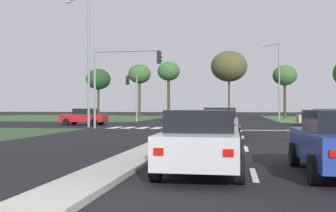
% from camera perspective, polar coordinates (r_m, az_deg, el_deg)
% --- Properties ---
extents(ground_plane, '(200.00, 200.00, 0.00)m').
position_cam_1_polar(ground_plane, '(35.52, 4.72, -2.84)').
color(ground_plane, black).
extents(grass_verge_far_left, '(35.00, 35.00, 0.01)m').
position_cam_1_polar(grass_verge_far_left, '(66.32, -15.88, -1.60)').
color(grass_verge_far_left, '#385B2D').
rests_on(grass_verge_far_left, ground).
extents(median_island_near, '(1.20, 22.00, 0.14)m').
position_cam_1_polar(median_island_near, '(16.70, -0.87, -5.56)').
color(median_island_near, '#ADA89E').
rests_on(median_island_near, ground).
extents(median_island_far, '(1.20, 36.00, 0.14)m').
position_cam_1_polar(median_island_far, '(60.45, 6.73, -1.68)').
color(median_island_far, gray).
rests_on(median_island_far, ground).
extents(lane_dash_near, '(0.14, 2.00, 0.01)m').
position_cam_1_polar(lane_dash_near, '(9.75, 12.47, -9.79)').
color(lane_dash_near, silver).
rests_on(lane_dash_near, ground).
extents(lane_dash_second, '(0.14, 2.00, 0.01)m').
position_cam_1_polar(lane_dash_second, '(15.69, 11.37, -6.14)').
color(lane_dash_second, silver).
rests_on(lane_dash_second, ground).
extents(lane_dash_third, '(0.14, 2.00, 0.01)m').
position_cam_1_polar(lane_dash_third, '(21.67, 10.87, -4.50)').
color(lane_dash_third, silver).
rests_on(lane_dash_third, ground).
extents(lane_dash_fourth, '(0.14, 2.00, 0.01)m').
position_cam_1_polar(lane_dash_fourth, '(27.65, 10.60, -3.57)').
color(lane_dash_fourth, silver).
rests_on(lane_dash_fourth, ground).
extents(lane_dash_fifth, '(0.14, 2.00, 0.01)m').
position_cam_1_polar(lane_dash_fifth, '(33.64, 10.42, -2.97)').
color(lane_dash_fifth, silver).
rests_on(lane_dash_fifth, ground).
extents(edge_line_right, '(0.14, 24.00, 0.01)m').
position_cam_1_polar(edge_line_right, '(17.84, 22.05, -5.41)').
color(edge_line_right, silver).
rests_on(edge_line_right, ground).
extents(stop_bar_near, '(6.40, 0.50, 0.01)m').
position_cam_1_polar(stop_bar_near, '(28.41, 11.18, -3.48)').
color(stop_bar_near, silver).
rests_on(stop_bar_near, ground).
extents(crosswalk_bar_near, '(0.70, 2.80, 0.01)m').
position_cam_1_polar(crosswalk_bar_near, '(31.63, -7.75, -3.15)').
color(crosswalk_bar_near, silver).
rests_on(crosswalk_bar_near, ground).
extents(crosswalk_bar_second, '(0.70, 2.80, 0.01)m').
position_cam_1_polar(crosswalk_bar_second, '(31.31, -5.74, -3.18)').
color(crosswalk_bar_second, silver).
rests_on(crosswalk_bar_second, ground).
extents(crosswalk_bar_third, '(0.70, 2.80, 0.01)m').
position_cam_1_polar(crosswalk_bar_third, '(31.02, -3.69, -3.21)').
color(crosswalk_bar_third, silver).
rests_on(crosswalk_bar_third, ground).
extents(crosswalk_bar_fourth, '(0.70, 2.80, 0.01)m').
position_cam_1_polar(crosswalk_bar_fourth, '(30.78, -1.60, -3.23)').
color(crosswalk_bar_fourth, silver).
rests_on(crosswalk_bar_fourth, ground).
extents(crosswalk_bar_fifth, '(0.70, 2.80, 0.01)m').
position_cam_1_polar(crosswalk_bar_fifth, '(30.58, 0.52, -3.25)').
color(crosswalk_bar_fifth, silver).
rests_on(crosswalk_bar_fifth, ground).
extents(crosswalk_bar_sixth, '(0.70, 2.80, 0.01)m').
position_cam_1_polar(crosswalk_bar_sixth, '(30.42, 2.66, -3.27)').
color(crosswalk_bar_sixth, silver).
rests_on(crosswalk_bar_sixth, ground).
extents(crosswalk_bar_seventh, '(0.70, 2.80, 0.01)m').
position_cam_1_polar(crosswalk_bar_seventh, '(30.30, 4.82, -3.28)').
color(crosswalk_bar_seventh, silver).
rests_on(crosswalk_bar_seventh, ground).
extents(car_silver_near, '(2.03, 4.41, 1.57)m').
position_cam_1_polar(car_silver_near, '(9.81, 5.00, -5.05)').
color(car_silver_near, '#B7B7BC').
rests_on(car_silver_near, ground).
extents(car_beige_second, '(4.61, 2.06, 1.50)m').
position_cam_1_polar(car_beige_second, '(36.53, 21.99, -1.54)').
color(car_beige_second, '#BCAD8E').
rests_on(car_beige_second, ground).
extents(car_red_third, '(4.15, 2.03, 1.52)m').
position_cam_1_polar(car_red_third, '(36.48, -12.16, -1.54)').
color(car_red_third, '#A31919').
rests_on(car_red_third, ground).
extents(car_grey_fourth, '(1.95, 4.56, 1.62)m').
position_cam_1_polar(car_grey_fourth, '(20.23, 7.70, -2.48)').
color(car_grey_fourth, slate).
rests_on(car_grey_fourth, ground).
extents(traffic_signal_far_left, '(0.32, 4.11, 5.17)m').
position_cam_1_polar(traffic_signal_far_left, '(41.85, -5.12, 2.42)').
color(traffic_signal_far_left, gray).
rests_on(traffic_signal_far_left, ground).
extents(traffic_signal_near_left, '(5.40, 0.32, 6.19)m').
position_cam_1_polar(traffic_signal_near_left, '(30.17, -7.31, 4.84)').
color(traffic_signal_near_left, gray).
rests_on(traffic_signal_near_left, ground).
extents(street_lamp_second, '(2.51, 1.00, 10.82)m').
position_cam_1_polar(street_lamp_second, '(33.12, -11.80, 7.37)').
color(street_lamp_second, gray).
rests_on(street_lamp_second, ground).
extents(street_lamp_third, '(2.22, 1.51, 9.88)m').
position_cam_1_polar(street_lamp_third, '(52.06, 15.76, 4.08)').
color(street_lamp_third, gray).
rests_on(street_lamp_third, ground).
extents(pedestrian_at_median, '(0.34, 0.34, 1.72)m').
position_cam_1_polar(pedestrian_at_median, '(45.03, 5.46, -0.78)').
color(pedestrian_at_median, '#335184').
rests_on(pedestrian_at_median, median_island_far).
extents(treeline_near, '(4.24, 4.24, 8.34)m').
position_cam_1_polar(treeline_near, '(68.87, -10.15, 3.84)').
color(treeline_near, '#423323').
rests_on(treeline_near, ground).
extents(treeline_second, '(3.77, 3.77, 8.85)m').
position_cam_1_polar(treeline_second, '(65.70, -4.20, 4.62)').
color(treeline_second, '#423323').
rests_on(treeline_second, ground).
extents(treeline_third, '(3.57, 3.57, 8.94)m').
position_cam_1_polar(treeline_third, '(62.43, 0.10, 4.99)').
color(treeline_third, '#423323').
rests_on(treeline_third, ground).
extents(treeline_fourth, '(5.57, 5.57, 10.33)m').
position_cam_1_polar(treeline_fourth, '(60.97, 8.92, 5.74)').
color(treeline_fourth, '#423323').
rests_on(treeline_fourth, ground).
extents(treeline_fifth, '(3.54, 3.54, 7.90)m').
position_cam_1_polar(treeline_fifth, '(60.57, 16.72, 4.23)').
color(treeline_fifth, '#423323').
rests_on(treeline_fifth, ground).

